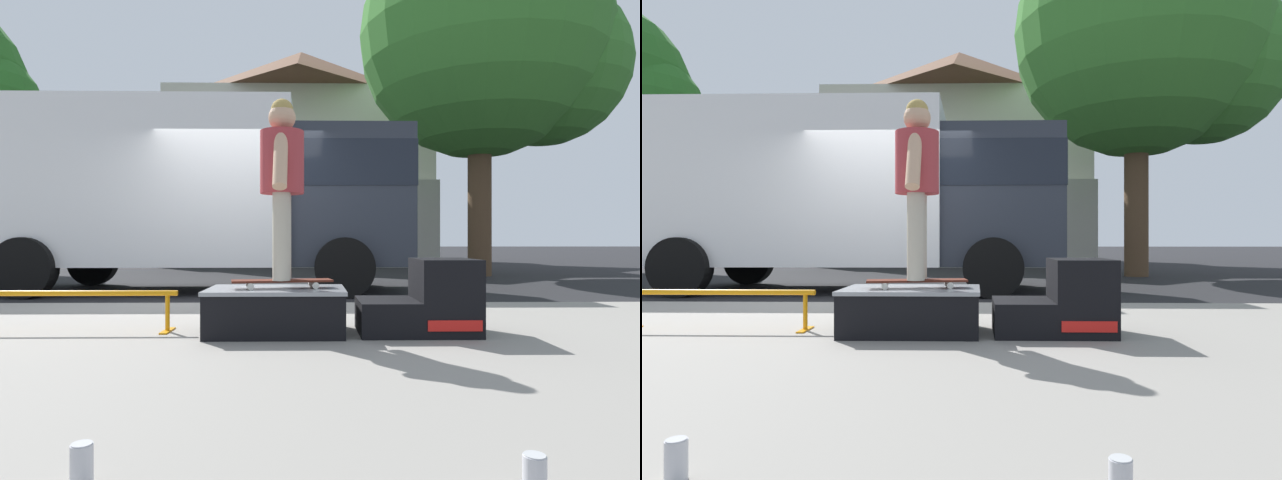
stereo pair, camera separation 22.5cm
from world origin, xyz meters
The scene contains 11 objects.
ground_plane centered at (0.00, 0.00, 0.00)m, with size 140.00×140.00×0.00m, color black.
sidewalk_slab centered at (0.00, -3.00, 0.06)m, with size 50.00×5.00×0.12m, color gray.
skate_box centered at (0.79, -2.50, 0.31)m, with size 1.07×0.70×0.36m.
kicker_ramp centered at (1.98, -2.50, 0.36)m, with size 0.91×0.62×0.58m.
grind_rail centered at (-0.81, -2.42, 0.37)m, with size 1.62×0.28×0.33m.
skateboard centered at (0.84, -2.54, 0.53)m, with size 0.80×0.33×0.07m.
skater_kid centered at (0.84, -2.54, 1.37)m, with size 0.34×0.73×1.41m.
soda_can centered at (0.39, -5.00, 0.18)m, with size 0.07×0.07×0.13m.
box_truck centered at (-0.76, 2.20, 1.70)m, with size 6.91×2.63×3.05m.
street_tree_main centered at (5.50, 5.79, 5.62)m, with size 6.40×5.82×8.70m.
house_behind centered at (0.67, 13.82, 4.24)m, with size 9.54×8.22×8.40m.
Camera 2 is at (1.29, -6.53, 0.85)m, focal length 28.74 mm.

